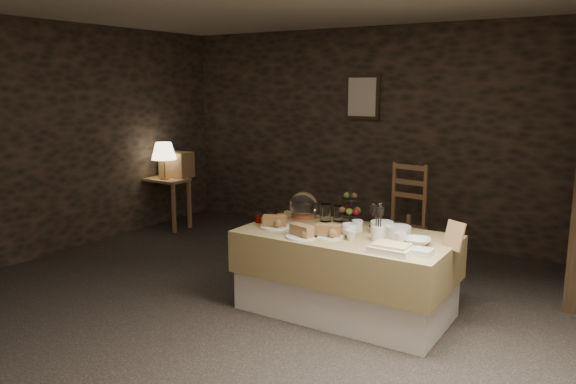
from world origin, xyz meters
The scene contains 27 objects.
ground_plane centered at (0.00, 0.00, 0.00)m, with size 5.50×5.00×0.01m, color black.
room_shell centered at (0.00, 0.00, 1.56)m, with size 5.52×5.02×2.60m.
buffet_table centered at (0.83, 0.07, 0.40)m, with size 1.75×0.93×0.69m.
console_table centered at (-2.50, 1.38, 0.54)m, with size 0.63×0.36×0.67m.
table_lamp centered at (-2.45, 1.33, 1.04)m, with size 0.32×0.32×0.49m.
wine_rack centered at (-2.45, 1.56, 0.84)m, with size 0.42×0.26×0.34m, color olive.
chair centered at (0.57, 2.09, 0.44)m, with size 0.52×0.50×0.78m.
framed_picture centered at (-0.15, 2.47, 1.75)m, with size 0.45×0.04×0.55m.
plate_stack_a centered at (1.08, 0.23, 0.74)m, with size 0.19×0.19×0.10m, color white.
plate_stack_b centered at (1.23, 0.21, 0.74)m, with size 0.20×0.20×0.09m, color white.
cutlery_holder centered at (1.15, -0.01, 0.75)m, with size 0.10×0.10×0.12m, color white.
cup_a centered at (0.89, 0.01, 0.74)m, with size 0.13×0.13×0.10m, color white.
cup_b centered at (0.96, -0.10, 0.74)m, with size 0.09×0.09×0.08m, color white.
mug_c centered at (0.88, 0.18, 0.74)m, with size 0.09×0.09×0.10m, color white.
mug_d centered at (1.32, 0.01, 0.74)m, with size 0.08×0.08×0.09m, color white.
bowl centered at (1.44, 0.06, 0.72)m, with size 0.21×0.21×0.05m, color white.
cake_dome centered at (0.27, 0.33, 0.80)m, with size 0.26×0.26×0.26m.
fruit_stand centered at (0.71, 0.39, 0.82)m, with size 0.22×0.22×0.31m.
bread_platter_left centered at (0.22, -0.08, 0.73)m, with size 0.26×0.26×0.11m.
bread_platter_center centered at (0.59, -0.24, 0.73)m, with size 0.26×0.26×0.11m.
bread_platter_right centered at (0.76, -0.12, 0.73)m, with size 0.26×0.26×0.11m.
jam_jars centered at (0.07, 0.07, 0.73)m, with size 0.18×0.32×0.07m.
tart_dish centered at (1.36, -0.25, 0.73)m, with size 0.30×0.22×0.07m.
square_dish centered at (1.56, -0.18, 0.72)m, with size 0.14×0.14×0.04m, color white.
menu_frame centered at (1.70, 0.14, 0.78)m, with size 0.17×0.02×0.22m, color olive.
storage_jar_a centered at (0.49, 0.34, 0.77)m, with size 0.10×0.10×0.16m, color white.
storage_jar_b centered at (0.58, 0.41, 0.76)m, with size 0.09×0.09×0.14m, color white.
Camera 1 is at (2.81, -4.00, 1.91)m, focal length 35.00 mm.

